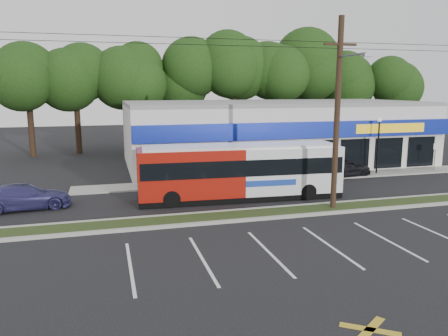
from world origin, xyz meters
The scene contains 15 objects.
ground centered at (0.00, 0.00, 0.00)m, with size 120.00×120.00×0.00m, color black.
grass_strip centered at (0.00, 1.00, 0.06)m, with size 40.00×1.60×0.12m, color #233214.
curb_south centered at (0.00, 0.15, 0.07)m, with size 40.00×0.25×0.14m, color #9E9E93.
curb_north centered at (0.00, 1.85, 0.07)m, with size 40.00×0.25×0.14m, color #9E9E93.
sidewalk centered at (5.00, 9.00, 0.05)m, with size 32.00×2.20×0.10m, color #9E9E93.
strip_mall centered at (5.50, 15.91, 2.65)m, with size 25.00×12.55×5.30m.
utility_pole centered at (2.83, 0.93, 5.41)m, with size 50.00×2.77×10.00m.
lamp_post centered at (11.00, 8.80, 2.67)m, with size 0.30×0.30×4.25m.
sign_post centered at (16.00, 8.57, 1.56)m, with size 0.45×0.10×2.23m.
tree_line centered at (4.00, 26.00, 8.42)m, with size 46.76×6.76×11.83m.
metrobus centered at (-1.12, 4.50, 1.70)m, with size 12.02×3.12×3.20m.
car_dark centered at (8.15, 8.50, 0.68)m, with size 1.60×3.98×1.36m, color black.
car_blue centered at (-13.00, 5.42, 0.69)m, with size 1.92×4.73×1.37m, color navy.
pedestrian_a centered at (7.43, 8.50, 0.79)m, with size 0.58×0.38×1.59m, color silver.
pedestrian_b centered at (4.71, 6.00, 0.79)m, with size 0.77×0.60×1.58m, color beige.
Camera 1 is at (-8.66, -19.38, 6.44)m, focal length 35.00 mm.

